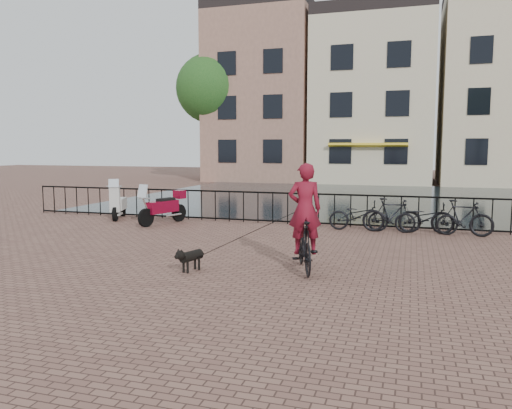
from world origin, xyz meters
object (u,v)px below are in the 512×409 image
(cyclist, at_px, (305,224))
(dog, at_px, (191,259))
(scooter, at_px, (119,198))
(motorcycle, at_px, (163,203))

(cyclist, xyz_separation_m, dog, (-2.14, -0.71, -0.71))
(cyclist, relative_size, dog, 3.26)
(scooter, bearing_deg, dog, -68.06)
(cyclist, xyz_separation_m, scooter, (-7.64, 5.31, -0.23))
(cyclist, height_order, motorcycle, cyclist)
(dog, distance_m, scooter, 8.17)
(cyclist, height_order, dog, cyclist)
(cyclist, xyz_separation_m, motorcycle, (-5.61, 4.66, -0.28))
(cyclist, bearing_deg, scooter, -53.85)
(dog, bearing_deg, cyclist, 36.78)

